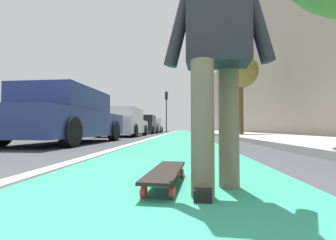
{
  "coord_description": "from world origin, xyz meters",
  "views": [
    {
      "loc": [
        -0.5,
        -0.16,
        0.41
      ],
      "look_at": [
        13.57,
        0.78,
        0.93
      ],
      "focal_mm": 24.97,
      "sensor_mm": 36.0,
      "label": 1
    }
  ],
  "objects_px": {
    "skateboard": "(166,173)",
    "parked_car_end": "(153,126)",
    "skater_person": "(217,47)",
    "parked_car_near": "(67,117)",
    "street_tree_mid": "(241,72)",
    "parked_car_far": "(144,125)",
    "traffic_light": "(166,104)",
    "parked_car_mid": "(124,123)",
    "pedestrian_distant": "(228,121)"
  },
  "relations": [
    {
      "from": "skateboard",
      "to": "street_tree_mid",
      "type": "distance_m",
      "value": 11.79
    },
    {
      "from": "traffic_light",
      "to": "pedestrian_distant",
      "type": "height_order",
      "value": "traffic_light"
    },
    {
      "from": "skateboard",
      "to": "traffic_light",
      "type": "relative_size",
      "value": 0.2
    },
    {
      "from": "parked_car_far",
      "to": "pedestrian_distant",
      "type": "xyz_separation_m",
      "value": [
        -3.66,
        -6.06,
        0.21
      ]
    },
    {
      "from": "parked_car_near",
      "to": "street_tree_mid",
      "type": "bearing_deg",
      "value": -45.3
    },
    {
      "from": "parked_car_mid",
      "to": "parked_car_far",
      "type": "height_order",
      "value": "parked_car_mid"
    },
    {
      "from": "parked_car_far",
      "to": "parked_car_end",
      "type": "bearing_deg",
      "value": -0.1
    },
    {
      "from": "skater_person",
      "to": "parked_car_near",
      "type": "height_order",
      "value": "skater_person"
    },
    {
      "from": "street_tree_mid",
      "to": "parked_car_far",
      "type": "bearing_deg",
      "value": 45.2
    },
    {
      "from": "street_tree_mid",
      "to": "traffic_light",
      "type": "bearing_deg",
      "value": 22.63
    },
    {
      "from": "skater_person",
      "to": "pedestrian_distant",
      "type": "height_order",
      "value": "skater_person"
    },
    {
      "from": "skateboard",
      "to": "parked_car_end",
      "type": "distance_m",
      "value": 23.18
    },
    {
      "from": "parked_car_end",
      "to": "traffic_light",
      "type": "distance_m",
      "value": 2.72
    },
    {
      "from": "parked_car_end",
      "to": "parked_car_mid",
      "type": "bearing_deg",
      "value": -179.9
    },
    {
      "from": "parked_car_far",
      "to": "traffic_light",
      "type": "height_order",
      "value": "traffic_light"
    },
    {
      "from": "skateboard",
      "to": "parked_car_far",
      "type": "bearing_deg",
      "value": 10.26
    },
    {
      "from": "street_tree_mid",
      "to": "parked_car_mid",
      "type": "bearing_deg",
      "value": 92.48
    },
    {
      "from": "skater_person",
      "to": "pedestrian_distant",
      "type": "bearing_deg",
      "value": -10.97
    },
    {
      "from": "skateboard",
      "to": "street_tree_mid",
      "type": "relative_size",
      "value": 0.2
    },
    {
      "from": "skater_person",
      "to": "street_tree_mid",
      "type": "xyz_separation_m",
      "value": [
        11.01,
        -2.82,
        2.48
      ]
    },
    {
      "from": "skater_person",
      "to": "traffic_light",
      "type": "distance_m",
      "value": 22.73
    },
    {
      "from": "parked_car_near",
      "to": "street_tree_mid",
      "type": "xyz_separation_m",
      "value": [
        6.22,
        -6.29,
        2.7
      ]
    },
    {
      "from": "parked_car_near",
      "to": "street_tree_mid",
      "type": "distance_m",
      "value": 9.25
    },
    {
      "from": "skateboard",
      "to": "parked_car_near",
      "type": "xyz_separation_m",
      "value": [
        4.63,
        3.12,
        0.63
      ]
    },
    {
      "from": "parked_car_mid",
      "to": "parked_car_far",
      "type": "relative_size",
      "value": 1.12
    },
    {
      "from": "parked_car_far",
      "to": "parked_car_end",
      "type": "xyz_separation_m",
      "value": [
        5.9,
        -0.01,
        -0.0
      ]
    },
    {
      "from": "street_tree_mid",
      "to": "parked_car_near",
      "type": "bearing_deg",
      "value": 134.7
    },
    {
      "from": "skateboard",
      "to": "parked_car_mid",
      "type": "xyz_separation_m",
      "value": [
        10.59,
        3.06,
        0.61
      ]
    },
    {
      "from": "traffic_light",
      "to": "pedestrian_distant",
      "type": "bearing_deg",
      "value": -152.81
    },
    {
      "from": "traffic_light",
      "to": "street_tree_mid",
      "type": "distance_m",
      "value": 12.52
    },
    {
      "from": "parked_car_mid",
      "to": "pedestrian_distant",
      "type": "bearing_deg",
      "value": -64.91
    },
    {
      "from": "street_tree_mid",
      "to": "pedestrian_distant",
      "type": "height_order",
      "value": "street_tree_mid"
    },
    {
      "from": "parked_car_far",
      "to": "street_tree_mid",
      "type": "relative_size",
      "value": 0.94
    },
    {
      "from": "skateboard",
      "to": "parked_car_far",
      "type": "relative_size",
      "value": 0.21
    },
    {
      "from": "skateboard",
      "to": "parked_car_far",
      "type": "xyz_separation_m",
      "value": [
        17.07,
        3.09,
        0.61
      ]
    },
    {
      "from": "traffic_light",
      "to": "street_tree_mid",
      "type": "relative_size",
      "value": 0.97
    },
    {
      "from": "parked_car_near",
      "to": "traffic_light",
      "type": "bearing_deg",
      "value": -4.75
    },
    {
      "from": "traffic_light",
      "to": "street_tree_mid",
      "type": "xyz_separation_m",
      "value": [
        -11.55,
        -4.81,
        0.49
      ]
    },
    {
      "from": "parked_car_near",
      "to": "parked_car_end",
      "type": "bearing_deg",
      "value": -0.12
    },
    {
      "from": "street_tree_mid",
      "to": "pedestrian_distant",
      "type": "relative_size",
      "value": 2.74
    },
    {
      "from": "traffic_light",
      "to": "pedestrian_distant",
      "type": "relative_size",
      "value": 2.65
    },
    {
      "from": "parked_car_near",
      "to": "traffic_light",
      "type": "xyz_separation_m",
      "value": [
        17.77,
        -1.48,
        2.21
      ]
    },
    {
      "from": "parked_car_mid",
      "to": "pedestrian_distant",
      "type": "xyz_separation_m",
      "value": [
        2.83,
        -6.03,
        0.21
      ]
    },
    {
      "from": "parked_car_far",
      "to": "parked_car_mid",
      "type": "bearing_deg",
      "value": -179.72
    },
    {
      "from": "parked_car_end",
      "to": "pedestrian_distant",
      "type": "xyz_separation_m",
      "value": [
        -9.56,
        -6.05,
        0.21
      ]
    },
    {
      "from": "skater_person",
      "to": "skateboard",
      "type": "bearing_deg",
      "value": 66.72
    },
    {
      "from": "parked_car_far",
      "to": "pedestrian_distant",
      "type": "height_order",
      "value": "pedestrian_distant"
    },
    {
      "from": "skater_person",
      "to": "parked_car_end",
      "type": "distance_m",
      "value": 23.37
    },
    {
      "from": "parked_car_near",
      "to": "parked_car_mid",
      "type": "relative_size",
      "value": 0.99
    },
    {
      "from": "skater_person",
      "to": "street_tree_mid",
      "type": "height_order",
      "value": "street_tree_mid"
    }
  ]
}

